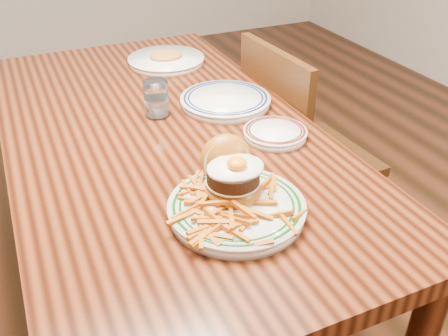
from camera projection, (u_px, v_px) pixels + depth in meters
name	position (u px, v px, depth m)	size (l,w,h in m)	color
floor	(174.00, 309.00, 1.84)	(6.00, 6.00, 0.00)	black
table	(162.00, 154.00, 1.49)	(0.85, 1.60, 0.75)	black
chair_right	(297.00, 152.00, 1.87)	(0.44, 0.44, 0.89)	#42220D
main_plate	(235.00, 195.00, 1.09)	(0.30, 0.32, 0.15)	white
side_plate	(275.00, 133.00, 1.38)	(0.18, 0.18, 0.03)	white
rear_plate	(225.00, 100.00, 1.56)	(0.28, 0.28, 0.03)	white
water_glass	(157.00, 101.00, 1.48)	(0.07, 0.07, 0.11)	white
far_plate	(166.00, 60.00, 1.87)	(0.29, 0.29, 0.05)	white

